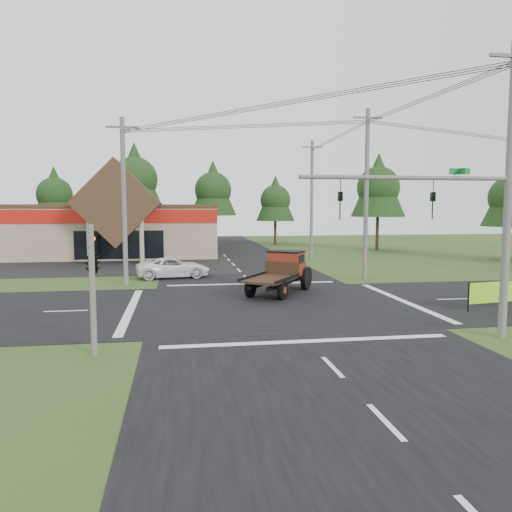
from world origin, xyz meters
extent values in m
plane|color=#2E4819|center=(0.00, 0.00, 0.00)|extent=(120.00, 120.00, 0.00)
cube|color=black|center=(0.00, 0.00, 0.01)|extent=(12.00, 120.00, 0.02)
cube|color=black|center=(0.00, 0.00, 0.01)|extent=(120.00, 12.00, 0.02)
cube|color=black|center=(-14.00, 19.00, 0.01)|extent=(28.00, 14.00, 0.02)
cube|color=gray|center=(-16.00, 30.00, 2.50)|extent=(30.00, 15.00, 5.00)
cube|color=#3C2918|center=(-16.00, 30.00, 5.05)|extent=(30.40, 15.40, 0.30)
cube|color=maroon|center=(-16.00, 22.45, 4.10)|extent=(30.00, 0.12, 1.20)
cube|color=#3C2918|center=(-10.00, 21.50, 5.30)|extent=(7.78, 4.00, 7.78)
cylinder|color=gray|center=(-12.20, 19.80, 2.00)|extent=(0.40, 0.40, 4.00)
cylinder|color=gray|center=(-7.80, 19.80, 2.00)|extent=(0.40, 0.40, 4.00)
cube|color=black|center=(-10.00, 22.48, 1.50)|extent=(8.00, 0.08, 2.60)
cylinder|color=#595651|center=(7.50, -7.50, 3.50)|extent=(0.24, 0.24, 7.00)
cylinder|color=#595651|center=(3.50, -7.50, 6.00)|extent=(8.00, 0.16, 0.16)
imported|color=black|center=(4.50, -7.50, 5.00)|extent=(0.16, 0.20, 1.00)
imported|color=black|center=(1.00, -7.50, 5.00)|extent=(0.16, 0.20, 1.00)
cube|color=#0C6626|center=(5.50, -7.50, 6.25)|extent=(0.80, 0.04, 0.22)
cylinder|color=#595651|center=(-7.50, -7.50, 2.20)|extent=(0.20, 0.20, 4.40)
imported|color=black|center=(-7.50, -7.30, 3.70)|extent=(0.53, 2.48, 1.00)
sphere|color=#FF0C0C|center=(-7.50, -7.15, 3.90)|extent=(0.18, 0.18, 0.18)
cylinder|color=#595651|center=(7.50, -7.50, 5.50)|extent=(0.30, 0.30, 11.00)
cylinder|color=#595651|center=(-8.00, 8.00, 5.25)|extent=(0.30, 0.30, 10.50)
cube|color=#595651|center=(-8.00, 8.00, 9.90)|extent=(2.00, 0.12, 0.12)
cylinder|color=#595651|center=(8.00, 8.00, 5.75)|extent=(0.30, 0.30, 11.50)
cube|color=#595651|center=(8.00, 8.00, 10.90)|extent=(2.00, 0.12, 0.12)
cylinder|color=#595651|center=(8.00, 22.00, 5.60)|extent=(0.30, 0.30, 11.20)
cube|color=#595651|center=(8.00, 22.00, 10.60)|extent=(2.00, 0.12, 0.12)
cylinder|color=#332316|center=(-20.00, 42.00, 1.75)|extent=(0.36, 0.36, 3.50)
cone|color=#143313|center=(-20.00, 42.00, 6.80)|extent=(5.60, 5.60, 6.60)
sphere|color=#143313|center=(-20.00, 42.00, 6.50)|extent=(4.40, 4.40, 4.40)
cylinder|color=#332316|center=(-10.00, 41.00, 2.27)|extent=(0.36, 0.36, 4.55)
cone|color=#143313|center=(-10.00, 41.00, 8.84)|extent=(7.28, 7.28, 8.58)
sphere|color=#143313|center=(-10.00, 41.00, 8.45)|extent=(5.72, 5.72, 5.72)
cylinder|color=#332316|center=(0.00, 42.00, 1.92)|extent=(0.36, 0.36, 3.85)
cone|color=#143313|center=(0.00, 42.00, 7.48)|extent=(6.16, 6.16, 7.26)
sphere|color=#143313|center=(0.00, 42.00, 7.15)|extent=(4.84, 4.84, 4.84)
cylinder|color=#332316|center=(8.00, 40.00, 1.57)|extent=(0.36, 0.36, 3.15)
cone|color=#143313|center=(8.00, 40.00, 6.12)|extent=(5.04, 5.04, 5.94)
sphere|color=#143313|center=(8.00, 40.00, 5.85)|extent=(3.96, 3.96, 3.96)
cylinder|color=#332316|center=(18.00, 30.00, 1.92)|extent=(0.36, 0.36, 3.85)
cone|color=#143313|center=(18.00, 30.00, 7.48)|extent=(6.16, 6.16, 7.26)
sphere|color=#143313|center=(18.00, 30.00, 7.15)|extent=(4.84, 4.84, 4.84)
cylinder|color=#332316|center=(26.00, 18.00, 1.57)|extent=(0.36, 0.36, 3.15)
cone|color=#143313|center=(26.00, 18.00, 6.12)|extent=(5.04, 5.04, 5.94)
sphere|color=#143313|center=(26.00, 18.00, 5.85)|extent=(3.96, 3.96, 3.96)
imported|color=white|center=(-5.04, 10.81, 0.71)|extent=(5.39, 3.08, 1.42)
camera|label=1|loc=(-4.67, -24.47, 4.96)|focal=35.00mm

